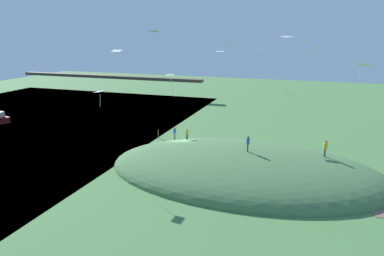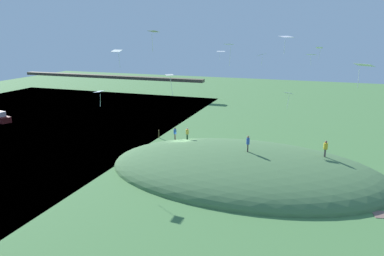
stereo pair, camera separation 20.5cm
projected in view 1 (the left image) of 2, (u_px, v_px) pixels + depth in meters
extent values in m
plane|color=#46763F|center=(182.00, 153.00, 47.64)|extent=(160.00, 160.00, 0.00)
ellipsoid|color=#476D41|center=(243.00, 172.00, 41.32)|extent=(31.39, 19.63, 4.97)
cube|color=brown|center=(108.00, 77.00, 90.59)|extent=(49.50, 1.80, 0.70)
cube|color=black|center=(248.00, 148.00, 40.36)|extent=(0.16, 0.22, 0.89)
cylinder|color=#3256AA|center=(248.00, 141.00, 40.16)|extent=(0.45, 0.45, 0.70)
sphere|color=#9D7650|center=(248.00, 137.00, 40.03)|extent=(0.27, 0.27, 0.27)
cube|color=#524D3C|center=(175.00, 137.00, 48.32)|extent=(0.23, 0.21, 0.81)
cylinder|color=#2859AD|center=(175.00, 132.00, 48.14)|extent=(0.52, 0.52, 0.64)
sphere|color=brown|center=(175.00, 128.00, 48.02)|extent=(0.24, 0.24, 0.24)
cube|color=#534443|center=(325.00, 153.00, 40.27)|extent=(0.20, 0.28, 0.89)
cylinder|color=gold|center=(325.00, 146.00, 40.06)|extent=(0.57, 0.57, 0.70)
sphere|color=brown|center=(326.00, 142.00, 39.94)|extent=(0.27, 0.27, 0.27)
cube|color=black|center=(187.00, 137.00, 47.33)|extent=(0.25, 0.19, 0.75)
cylinder|color=gold|center=(187.00, 132.00, 47.15)|extent=(0.51, 0.51, 0.59)
sphere|color=beige|center=(187.00, 129.00, 47.05)|extent=(0.22, 0.22, 0.22)
cube|color=white|center=(365.00, 65.00, 23.39)|extent=(1.36, 1.26, 0.22)
cylinder|color=white|center=(359.00, 78.00, 23.63)|extent=(0.07, 0.07, 1.18)
cube|color=white|center=(288.00, 93.00, 38.56)|extent=(0.98, 0.88, 0.22)
cylinder|color=white|center=(288.00, 102.00, 38.72)|extent=(0.17, 0.10, 1.47)
cube|color=white|center=(261.00, 55.00, 37.43)|extent=(0.90, 1.17, 0.20)
cylinder|color=white|center=(262.00, 62.00, 37.60)|extent=(0.15, 0.06, 0.94)
cube|color=white|center=(99.00, 92.00, 40.43)|extent=(0.82, 1.16, 0.14)
cylinder|color=white|center=(100.00, 100.00, 40.91)|extent=(0.13, 0.05, 1.49)
cube|color=white|center=(154.00, 31.00, 29.40)|extent=(1.05, 0.91, 0.16)
cylinder|color=white|center=(153.00, 43.00, 29.62)|extent=(0.09, 0.21, 1.44)
cube|color=silver|center=(319.00, 48.00, 51.01)|extent=(0.90, 0.62, 0.23)
cylinder|color=silver|center=(319.00, 54.00, 51.04)|extent=(0.16, 0.15, 1.35)
cube|color=white|center=(220.00, 51.00, 50.40)|extent=(1.30, 1.09, 0.09)
cylinder|color=white|center=(219.00, 57.00, 50.56)|extent=(0.07, 0.13, 0.86)
cube|color=white|center=(229.00, 44.00, 36.26)|extent=(0.98, 0.75, 0.09)
cylinder|color=white|center=(230.00, 56.00, 36.62)|extent=(0.12, 0.12, 1.94)
cube|color=white|center=(170.00, 75.00, 30.28)|extent=(0.81, 0.79, 0.08)
cylinder|color=white|center=(172.00, 86.00, 30.70)|extent=(0.20, 0.07, 1.61)
cube|color=white|center=(287.00, 37.00, 26.88)|extent=(1.15, 1.18, 0.12)
cylinder|color=white|center=(285.00, 47.00, 27.20)|extent=(0.07, 0.10, 1.00)
cube|color=white|center=(117.00, 51.00, 37.43)|extent=(1.06, 0.74, 0.22)
cylinder|color=white|center=(119.00, 61.00, 37.59)|extent=(0.19, 0.10, 1.45)
cube|color=white|center=(311.00, 55.00, 43.07)|extent=(1.23, 0.97, 0.13)
cylinder|color=white|center=(310.00, 61.00, 43.16)|extent=(0.17, 0.15, 0.99)
cylinder|color=brown|center=(158.00, 134.00, 54.31)|extent=(0.14, 0.14, 1.20)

